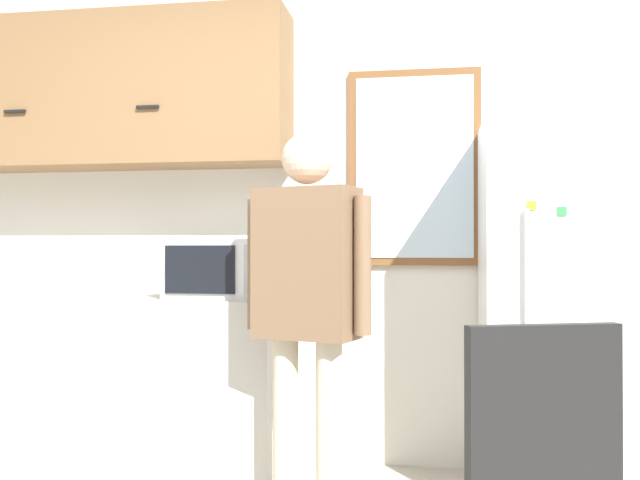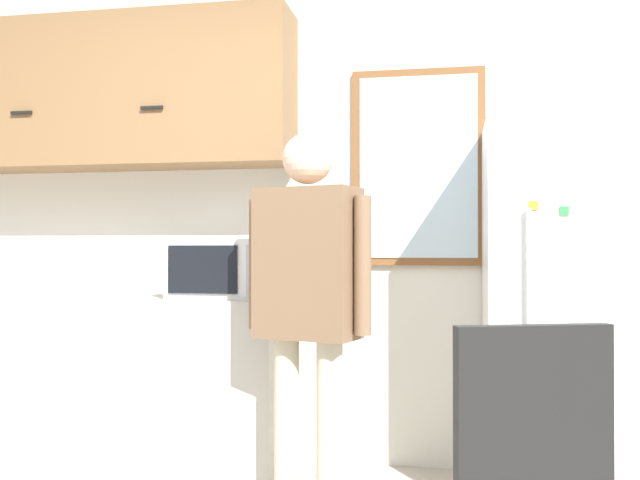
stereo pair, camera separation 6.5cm
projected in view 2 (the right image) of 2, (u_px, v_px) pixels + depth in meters
name	position (u px, v px, depth m)	size (l,w,h in m)	color
back_wall	(317.00, 211.00, 3.87)	(6.00, 0.06, 2.70)	silver
counter	(90.00, 381.00, 3.74)	(2.10, 0.62, 0.90)	#BCB7AD
upper_cabinets	(103.00, 94.00, 3.88)	(2.10, 0.37, 0.81)	olive
microwave	(225.00, 268.00, 3.53)	(0.48, 0.40, 0.29)	white
person	(308.00, 285.00, 3.01)	(0.56, 0.33, 1.63)	beige
refrigerator	(565.00, 309.00, 3.25)	(0.71, 0.73, 1.74)	white
window	(418.00, 167.00, 3.73)	(0.69, 0.05, 1.03)	brown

